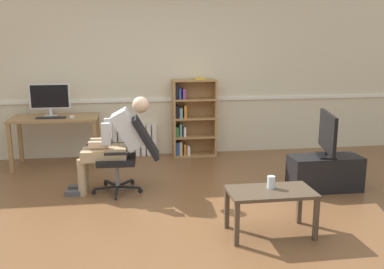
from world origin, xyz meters
name	(u,v)px	position (x,y,z in m)	size (l,w,h in m)	color
ground_plane	(190,213)	(0.00, 0.00, 0.00)	(18.00, 18.00, 0.00)	brown
back_wall	(167,73)	(0.00, 2.65, 1.35)	(12.00, 0.13, 2.70)	beige
computer_desk	(55,123)	(-1.73, 2.15, 0.65)	(1.27, 0.67, 0.76)	#9E7547
imac_monitor	(50,97)	(-1.80, 2.23, 1.04)	(0.59, 0.14, 0.49)	silver
keyboard	(51,118)	(-1.76, 2.01, 0.77)	(0.42, 0.12, 0.02)	black
computer_mouse	(72,117)	(-1.46, 2.03, 0.77)	(0.06, 0.10, 0.03)	white
bookshelf	(191,119)	(0.37, 2.44, 0.62)	(0.71, 0.29, 1.29)	#AD7F4C
radiator	(132,140)	(-0.60, 2.54, 0.26)	(0.81, 0.08, 0.52)	white
office_chair	(130,151)	(-0.64, 0.83, 0.52)	(0.86, 0.62, 0.95)	black
person_seated	(114,142)	(-0.82, 0.84, 0.65)	(1.05, 0.40, 1.20)	tan
tv_stand	(325,173)	(1.80, 0.51, 0.22)	(0.90, 0.39, 0.44)	black
tv_screen	(328,134)	(1.81, 0.51, 0.73)	(0.27, 0.79, 0.55)	black
coffee_table	(271,196)	(0.70, -0.62, 0.38)	(0.83, 0.45, 0.45)	#4C3D2D
drinking_glass	(271,182)	(0.72, -0.56, 0.51)	(0.08, 0.08, 0.12)	silver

